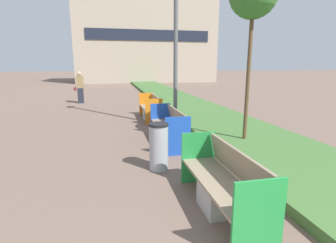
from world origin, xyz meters
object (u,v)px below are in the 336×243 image
at_px(litter_bin, 159,147).
at_px(bench_orange_frame, 151,110).
at_px(pedestrian_walking, 80,87).
at_px(bench_blue_frame, 169,129).
at_px(bench_green_frame, 223,187).

bearing_deg(litter_bin, bench_orange_frame, 82.93).
relative_size(bench_orange_frame, pedestrian_walking, 1.15).
height_order(bench_blue_frame, pedestrian_walking, pedestrian_walking).
bearing_deg(pedestrian_walking, bench_blue_frame, -69.53).
xyz_separation_m(bench_blue_frame, pedestrian_walking, (-3.18, 8.52, 0.52)).
distance_m(bench_blue_frame, bench_orange_frame, 3.28).
bearing_deg(litter_bin, bench_blue_frame, 70.73).
bearing_deg(bench_orange_frame, bench_green_frame, -89.99).
bearing_deg(bench_orange_frame, litter_bin, -97.07).
xyz_separation_m(bench_green_frame, pedestrian_walking, (-3.18, 12.07, 0.53)).
xyz_separation_m(bench_blue_frame, litter_bin, (-0.63, -1.82, 0.12)).
relative_size(litter_bin, pedestrian_walking, 0.55).
xyz_separation_m(bench_green_frame, litter_bin, (-0.63, 1.74, 0.12)).
height_order(bench_green_frame, bench_blue_frame, same).
relative_size(bench_green_frame, bench_blue_frame, 0.93).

